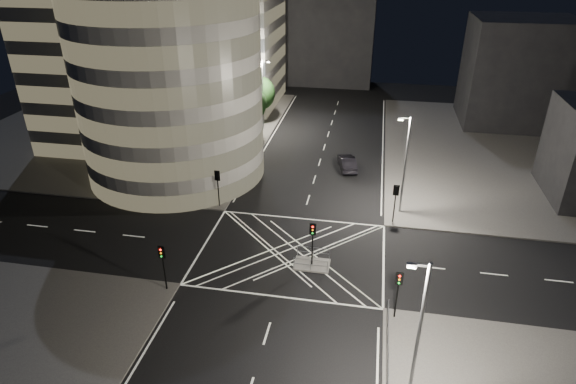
% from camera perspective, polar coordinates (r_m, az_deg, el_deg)
% --- Properties ---
extents(ground, '(120.00, 120.00, 0.00)m').
position_cam_1_polar(ground, '(42.80, 0.45, -7.23)').
color(ground, black).
rests_on(ground, ground).
extents(sidewalk_far_left, '(42.00, 42.00, 0.15)m').
position_cam_1_polar(sidewalk_far_left, '(74.95, -18.27, 7.21)').
color(sidewalk_far_left, '#4F4C4A').
rests_on(sidewalk_far_left, ground).
extents(sidewalk_far_right, '(42.00, 42.00, 0.15)m').
position_cam_1_polar(sidewalk_far_right, '(70.12, 28.82, 3.72)').
color(sidewalk_far_right, '#4F4C4A').
rests_on(sidewalk_far_right, ground).
extents(central_island, '(3.00, 2.00, 0.15)m').
position_cam_1_polar(central_island, '(41.30, 2.84, -8.59)').
color(central_island, slate).
rests_on(central_island, ground).
extents(office_tower_curved, '(30.00, 29.00, 27.20)m').
position_cam_1_polar(office_tower_curved, '(60.84, -16.51, 15.34)').
color(office_tower_curved, '#9B9993').
rests_on(office_tower_curved, sidewalk_far_left).
extents(office_block_rear, '(24.00, 16.00, 22.00)m').
position_cam_1_polar(office_block_rear, '(82.66, -10.04, 17.94)').
color(office_block_rear, '#9B9993').
rests_on(office_block_rear, sidewalk_far_left).
extents(building_right_far, '(14.00, 12.00, 15.00)m').
position_cam_1_polar(building_right_far, '(79.05, 25.46, 12.74)').
color(building_right_far, black).
rests_on(building_right_far, sidewalk_far_right).
extents(building_far_end, '(18.00, 8.00, 18.00)m').
position_cam_1_polar(building_far_end, '(94.43, 4.40, 18.10)').
color(building_far_end, black).
rests_on(building_far_end, ground).
extents(tree_a, '(4.96, 4.96, 7.73)m').
position_cam_1_polar(tree_a, '(50.52, -9.56, 4.59)').
color(tree_a, black).
rests_on(tree_a, sidewalk_far_left).
extents(tree_b, '(5.05, 5.05, 7.98)m').
position_cam_1_polar(tree_b, '(55.72, -7.57, 7.16)').
color(tree_b, black).
rests_on(tree_b, sidewalk_far_left).
extents(tree_c, '(3.76, 3.76, 6.69)m').
position_cam_1_polar(tree_c, '(61.30, -5.87, 8.62)').
color(tree_c, black).
rests_on(tree_c, sidewalk_far_left).
extents(tree_d, '(4.36, 4.36, 7.19)m').
position_cam_1_polar(tree_d, '(66.74, -4.46, 10.41)').
color(tree_d, black).
rests_on(tree_d, sidewalk_far_left).
extents(tree_e, '(4.25, 4.25, 6.87)m').
position_cam_1_polar(tree_e, '(72.39, -3.25, 11.61)').
color(tree_e, black).
rests_on(tree_e, sidewalk_far_left).
extents(traffic_signal_fl, '(0.55, 0.22, 4.00)m').
position_cam_1_polar(traffic_signal_fl, '(48.97, -8.33, 1.21)').
color(traffic_signal_fl, black).
rests_on(traffic_signal_fl, sidewalk_far_left).
extents(traffic_signal_nl, '(0.55, 0.22, 4.00)m').
position_cam_1_polar(traffic_signal_nl, '(38.17, -14.64, -7.77)').
color(traffic_signal_nl, black).
rests_on(traffic_signal_nl, sidewalk_near_left).
extents(traffic_signal_fr, '(0.55, 0.22, 4.00)m').
position_cam_1_polar(traffic_signal_fr, '(46.75, 12.62, -0.54)').
color(traffic_signal_fr, black).
rests_on(traffic_signal_fr, sidewalk_far_right).
extents(traffic_signal_nr, '(0.55, 0.22, 4.00)m').
position_cam_1_polar(traffic_signal_nr, '(35.27, 12.93, -10.84)').
color(traffic_signal_nr, black).
rests_on(traffic_signal_nr, sidewalk_near_right).
extents(traffic_signal_island, '(0.55, 0.22, 4.00)m').
position_cam_1_polar(traffic_signal_island, '(39.70, 2.94, -5.28)').
color(traffic_signal_island, black).
rests_on(traffic_signal_island, central_island).
extents(street_lamp_left_near, '(1.25, 0.25, 10.00)m').
position_cam_1_polar(street_lamp_left_near, '(52.62, -7.45, 6.31)').
color(street_lamp_left_near, slate).
rests_on(street_lamp_left_near, sidewalk_far_left).
extents(street_lamp_left_far, '(1.25, 0.25, 10.00)m').
position_cam_1_polar(street_lamp_left_far, '(69.08, -2.98, 11.67)').
color(street_lamp_left_far, slate).
rests_on(street_lamp_left_far, sidewalk_far_left).
extents(street_lamp_right_far, '(1.25, 0.25, 10.00)m').
position_cam_1_polar(street_lamp_right_far, '(47.65, 13.67, 3.41)').
color(street_lamp_right_far, slate).
rests_on(street_lamp_right_far, sidewalk_far_right).
extents(street_lamp_right_near, '(1.25, 0.25, 10.00)m').
position_cam_1_polar(street_lamp_right_near, '(28.17, 15.13, -15.73)').
color(street_lamp_right_near, slate).
rests_on(street_lamp_right_near, sidewalk_near_right).
extents(railing_near_right, '(0.06, 11.70, 1.10)m').
position_cam_1_polar(railing_near_right, '(32.75, 11.77, -19.60)').
color(railing_near_right, slate).
rests_on(railing_near_right, sidewalk_near_right).
extents(railing_island_south, '(2.80, 0.06, 1.10)m').
position_cam_1_polar(railing_island_south, '(40.21, 2.69, -8.61)').
color(railing_island_south, slate).
rests_on(railing_island_south, central_island).
extents(railing_island_north, '(2.80, 0.06, 1.10)m').
position_cam_1_polar(railing_island_north, '(41.67, 3.03, -7.17)').
color(railing_island_north, slate).
rests_on(railing_island_north, central_island).
extents(sedan, '(2.81, 5.24, 1.64)m').
position_cam_1_polar(sedan, '(58.28, 7.02, 3.46)').
color(sedan, black).
rests_on(sedan, ground).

